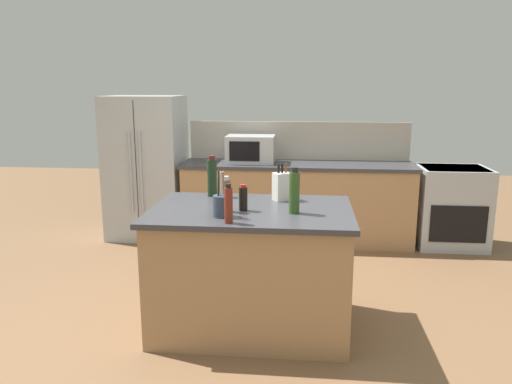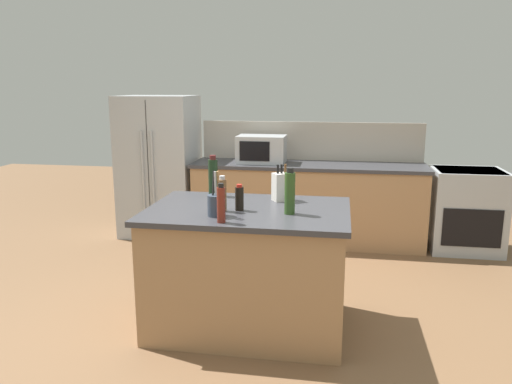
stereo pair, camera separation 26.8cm
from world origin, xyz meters
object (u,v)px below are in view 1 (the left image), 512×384
microwave (251,149)px  pepper_grinder (226,195)px  soy_sauce_bottle (243,198)px  knife_block (282,186)px  wine_bottle (212,177)px  range_oven (451,206)px  refrigerator (146,167)px  vinegar_bottle (229,205)px  olive_oil_bottle (294,192)px  utensil_crock (221,205)px

microwave → pepper_grinder: microwave is taller
microwave → soy_sauce_bottle: 2.28m
knife_block → wine_bottle: bearing=138.5°
range_oven → microwave: 2.41m
refrigerator → knife_block: refrigerator is taller
knife_block → vinegar_bottle: (-0.32, -0.71, 0.01)m
pepper_grinder → microwave: bearing=92.1°
olive_oil_bottle → refrigerator: bearing=128.2°
utensil_crock → range_oven: bearing=47.4°
microwave → utensil_crock: bearing=-88.4°
refrigerator → pepper_grinder: size_ratio=6.55×
microwave → olive_oil_bottle: size_ratio=1.68×
range_oven → refrigerator: bearing=179.2°
soy_sauce_bottle → wine_bottle: wine_bottle is taller
wine_bottle → microwave: bearing=86.4°
knife_block → wine_bottle: 0.59m
vinegar_bottle → pepper_grinder: vinegar_bottle is taller
refrigerator → wine_bottle: 2.21m
knife_block → pepper_grinder: bearing=-165.5°
refrigerator → microwave: (1.28, -0.05, 0.24)m
soy_sauce_bottle → pepper_grinder: bearing=-161.1°
utensil_crock → refrigerator: bearing=118.4°
vinegar_bottle → pepper_grinder: 0.31m
microwave → vinegar_bottle: 2.61m
pepper_grinder → knife_block: bearing=46.8°
olive_oil_bottle → knife_block: bearing=105.0°
wine_bottle → pepper_grinder: (0.20, -0.50, -0.04)m
pepper_grinder → soy_sauce_bottle: bearing=18.9°
knife_block → pepper_grinder: knife_block is taller
olive_oil_bottle → wine_bottle: wine_bottle is taller
utensil_crock → olive_oil_bottle: 0.53m
range_oven → pepper_grinder: pepper_grinder is taller
refrigerator → soy_sauce_bottle: bearing=-57.4°
range_oven → utensil_crock: 3.37m
refrigerator → range_oven: bearing=-0.8°
range_oven → microwave: microwave is taller
knife_block → pepper_grinder: 0.56m
range_oven → wine_bottle: 3.10m
vinegar_bottle → utensil_crock: bearing=115.3°
microwave → refrigerator: bearing=177.7°
refrigerator → utensil_crock: bearing=-61.6°
utensil_crock → microwave: bearing=91.6°
microwave → vinegar_bottle: bearing=-86.8°
utensil_crock → wine_bottle: 0.67m
pepper_grinder → range_oven: bearing=45.8°
refrigerator → knife_block: bearing=-48.2°
range_oven → utensil_crock: (-2.25, -2.45, 0.56)m
wine_bottle → pepper_grinder: 0.54m
refrigerator → olive_oil_bottle: bearing=-51.8°
olive_oil_bottle → vinegar_bottle: olive_oil_bottle is taller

